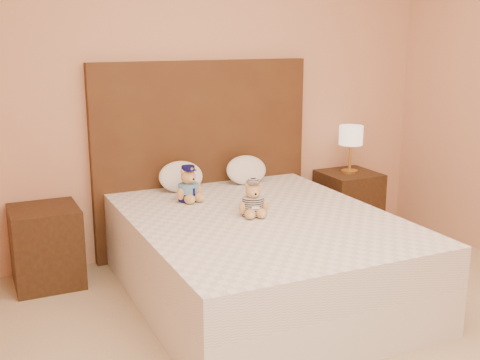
# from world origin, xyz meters

# --- Properties ---
(room_walls) EXTENTS (4.04, 4.52, 2.72)m
(room_walls) POSITION_xyz_m (0.00, 0.46, 1.81)
(room_walls) COLOR tan
(room_walls) RESTS_ON ground
(bed) EXTENTS (1.60, 2.00, 0.55)m
(bed) POSITION_xyz_m (0.00, 1.20, 0.28)
(bed) COLOR white
(bed) RESTS_ON ground
(headboard) EXTENTS (1.75, 0.08, 1.50)m
(headboard) POSITION_xyz_m (0.00, 2.21, 0.75)
(headboard) COLOR #4A2F16
(headboard) RESTS_ON ground
(nightstand_left) EXTENTS (0.45, 0.45, 0.55)m
(nightstand_left) POSITION_xyz_m (-1.25, 2.00, 0.28)
(nightstand_left) COLOR #392512
(nightstand_left) RESTS_ON ground
(nightstand_right) EXTENTS (0.45, 0.45, 0.55)m
(nightstand_right) POSITION_xyz_m (1.25, 2.00, 0.28)
(nightstand_right) COLOR #392512
(nightstand_right) RESTS_ON ground
(lamp) EXTENTS (0.20, 0.20, 0.40)m
(lamp) POSITION_xyz_m (1.25, 2.00, 0.85)
(lamp) COLOR gold
(lamp) RESTS_ON nightstand_right
(teddy_police) EXTENTS (0.26, 0.25, 0.25)m
(teddy_police) POSITION_xyz_m (-0.30, 1.75, 0.68)
(teddy_police) COLOR #BC8B49
(teddy_police) RESTS_ON bed
(teddy_prisoner) EXTENTS (0.24, 0.23, 0.23)m
(teddy_prisoner) POSITION_xyz_m (-0.04, 1.24, 0.67)
(teddy_prisoner) COLOR #BC8B49
(teddy_prisoner) RESTS_ON bed
(pillow_left) EXTENTS (0.34, 0.22, 0.24)m
(pillow_left) POSITION_xyz_m (-0.25, 2.03, 0.67)
(pillow_left) COLOR white
(pillow_left) RESTS_ON bed
(pillow_right) EXTENTS (0.34, 0.22, 0.24)m
(pillow_right) POSITION_xyz_m (0.29, 2.03, 0.67)
(pillow_right) COLOR white
(pillow_right) RESTS_ON bed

